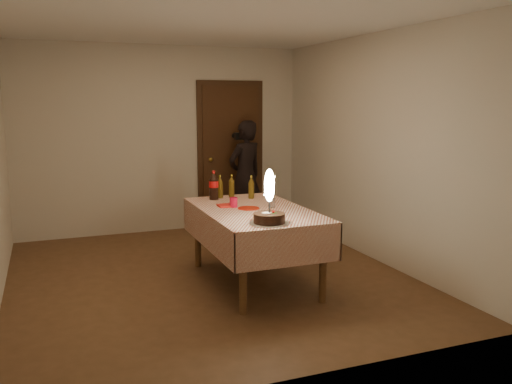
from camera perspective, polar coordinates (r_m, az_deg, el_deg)
ground at (r=5.82m, az=-4.96°, el=-8.89°), size 4.00×4.50×0.01m
room_shell at (r=5.60m, az=-5.09°, el=7.64°), size 4.04×4.54×2.62m
dining_table at (r=5.45m, az=-0.19°, el=-2.86°), size 1.02×1.72×0.77m
birthday_cake at (r=4.78m, az=1.42°, el=-1.95°), size 0.35×0.35×0.49m
red_plate at (r=5.45m, az=-0.80°, el=-1.72°), size 0.22×0.22×0.01m
red_cup at (r=5.52m, az=-2.37°, el=-1.09°), size 0.08×0.08×0.10m
clear_cup at (r=5.52m, az=1.66°, el=-1.14°), size 0.07×0.07×0.09m
napkin_stack at (r=5.56m, az=-3.23°, el=-1.44°), size 0.15×0.15×0.02m
cola_bottle at (r=5.94m, az=-4.47°, el=0.67°), size 0.10×0.10×0.32m
amber_bottle_left at (r=6.03m, az=-3.81°, el=0.48°), size 0.06×0.06×0.25m
amber_bottle_right at (r=5.99m, az=-0.50°, el=0.44°), size 0.06×0.06×0.25m
amber_bottle_mid at (r=6.08m, az=-2.59°, el=0.57°), size 0.06×0.06×0.25m
photographer at (r=7.69m, az=-1.13°, el=1.74°), size 0.67×0.56×1.57m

